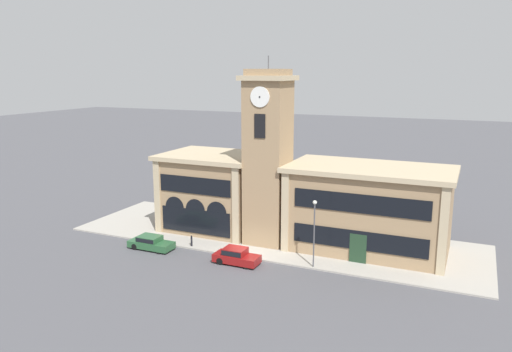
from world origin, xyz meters
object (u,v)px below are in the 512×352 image
Objects in this scene: parked_car_near at (151,242)px; parked_car_mid at (236,256)px; street_lamp at (314,224)px; bollard at (192,241)px.

parked_car_near is 9.13m from parked_car_mid.
parked_car_mid is at bearing -0.24° from parked_car_near.
bollard is at bearing 179.08° from street_lamp.
parked_car_near is 4.15× the size of bollard.
street_lamp is 5.58× the size of bollard.
street_lamp reaches higher than bollard.
bollard is (3.36, 1.96, -0.01)m from parked_car_near.
street_lamp reaches higher than parked_car_mid.
parked_car_near is at bearing 179.76° from parked_car_mid.
parked_car_mid is 0.69× the size of street_lamp.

